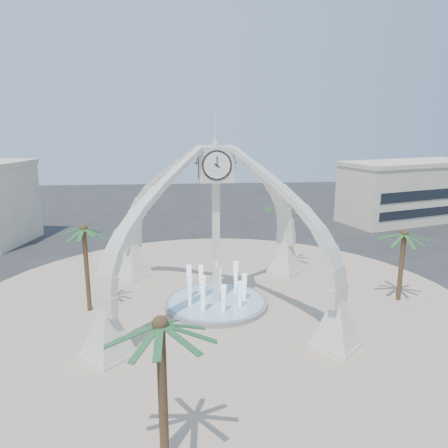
{
  "coord_description": "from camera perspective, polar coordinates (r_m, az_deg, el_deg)",
  "views": [
    {
      "loc": [
        -2.25,
        -31.61,
        13.98
      ],
      "look_at": [
        0.79,
        2.0,
        6.09
      ],
      "focal_mm": 35.0,
      "sensor_mm": 36.0,
      "label": 1
    }
  ],
  "objects": [
    {
      "name": "palm_east",
      "position": [
        36.64,
        22.49,
        -1.24
      ],
      "size": [
        4.92,
        4.92,
        6.32
      ],
      "rotation": [
        0.0,
        0.0,
        -0.3
      ],
      "color": "brown",
      "rests_on": "ground"
    },
    {
      "name": "clock_tower",
      "position": [
        32.56,
        -1.06,
        -0.13
      ],
      "size": [
        17.94,
        17.94,
        16.3
      ],
      "color": "silver",
      "rests_on": "ground"
    },
    {
      "name": "plaza",
      "position": [
        34.62,
        -1.02,
        -10.6
      ],
      "size": [
        40.0,
        40.0,
        0.06
      ],
      "primitive_type": "cylinder",
      "color": "tan",
      "rests_on": "ground"
    },
    {
      "name": "palm_south",
      "position": [
        17.72,
        -8.33,
        -13.09
      ],
      "size": [
        4.38,
        4.38,
        7.07
      ],
      "rotation": [
        0.0,
        0.0,
        -0.05
      ],
      "color": "brown",
      "rests_on": "ground"
    },
    {
      "name": "ground",
      "position": [
        34.64,
        -1.02,
        -10.64
      ],
      "size": [
        140.0,
        140.0,
        0.0
      ],
      "primitive_type": "plane",
      "color": "#282828",
      "rests_on": "ground"
    },
    {
      "name": "fountain",
      "position": [
        34.52,
        -1.02,
        -10.2
      ],
      "size": [
        8.0,
        8.0,
        3.62
      ],
      "color": "gray",
      "rests_on": "ground"
    },
    {
      "name": "building_ne",
      "position": [
        68.46,
        23.07,
        4.0
      ],
      "size": [
        21.87,
        14.17,
        8.6
      ],
      "rotation": [
        0.0,
        0.0,
        0.31
      ],
      "color": "beige",
      "rests_on": "ground"
    },
    {
      "name": "palm_west",
      "position": [
        33.31,
        -17.84,
        -0.73
      ],
      "size": [
        4.31,
        4.31,
        7.16
      ],
      "rotation": [
        0.0,
        0.0,
        -0.19
      ],
      "color": "brown",
      "rests_on": "ground"
    },
    {
      "name": "palm_north",
      "position": [
        41.92,
        8.08,
        2.64
      ],
      "size": [
        4.16,
        4.16,
        7.29
      ],
      "rotation": [
        0.0,
        0.0,
        0.02
      ],
      "color": "brown",
      "rests_on": "ground"
    }
  ]
}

